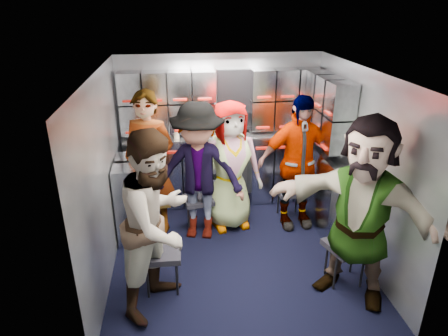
{
  "coord_description": "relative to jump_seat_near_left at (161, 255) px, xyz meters",
  "views": [
    {
      "loc": [
        -0.63,
        -3.91,
        2.78
      ],
      "look_at": [
        -0.09,
        0.35,
        0.94
      ],
      "focal_mm": 32.0,
      "sensor_mm": 36.0,
      "label": 1
    }
  ],
  "objects": [
    {
      "name": "floor",
      "position": [
        0.84,
        0.54,
        -0.41
      ],
      "size": [
        3.0,
        3.0,
        0.0
      ],
      "primitive_type": "plane",
      "color": "black",
      "rests_on": "ground"
    },
    {
      "name": "wall_back",
      "position": [
        0.84,
        2.04,
        0.64
      ],
      "size": [
        2.8,
        0.04,
        2.1
      ],
      "primitive_type": "cube",
      "color": "#91979E",
      "rests_on": "ground"
    },
    {
      "name": "wall_left",
      "position": [
        -0.56,
        0.54,
        0.64
      ],
      "size": [
        0.04,
        3.0,
        2.1
      ],
      "primitive_type": "cube",
      "color": "#91979E",
      "rests_on": "ground"
    },
    {
      "name": "wall_right",
      "position": [
        2.24,
        0.54,
        0.64
      ],
      "size": [
        0.04,
        3.0,
        2.1
      ],
      "primitive_type": "cube",
      "color": "#91979E",
      "rests_on": "ground"
    },
    {
      "name": "ceiling",
      "position": [
        0.84,
        0.54,
        1.69
      ],
      "size": [
        2.8,
        3.0,
        0.02
      ],
      "primitive_type": "cube",
      "color": "silver",
      "rests_on": "wall_back"
    },
    {
      "name": "cart_bank_back",
      "position": [
        0.84,
        1.83,
        0.09
      ],
      "size": [
        2.68,
        0.38,
        0.99
      ],
      "primitive_type": "cube",
      "color": "gray",
      "rests_on": "ground"
    },
    {
      "name": "cart_bank_left",
      "position": [
        -0.35,
        1.1,
        0.09
      ],
      "size": [
        0.38,
        0.76,
        0.99
      ],
      "primitive_type": "cube",
      "color": "gray",
      "rests_on": "ground"
    },
    {
      "name": "counter",
      "position": [
        0.84,
        1.83,
        0.61
      ],
      "size": [
        2.68,
        0.42,
        0.03
      ],
      "primitive_type": "cube",
      "color": "#B6B9BE",
      "rests_on": "cart_bank_back"
    },
    {
      "name": "locker_bank_back",
      "position": [
        0.84,
        1.89,
        1.08
      ],
      "size": [
        2.68,
        0.28,
        0.82
      ],
      "primitive_type": "cube",
      "color": "gray",
      "rests_on": "wall_back"
    },
    {
      "name": "locker_bank_right",
      "position": [
        2.09,
        1.24,
        1.08
      ],
      "size": [
        0.28,
        1.0,
        0.82
      ],
      "primitive_type": "cube",
      "color": "gray",
      "rests_on": "wall_right"
    },
    {
      "name": "right_cabinet",
      "position": [
        2.09,
        1.14,
        0.09
      ],
      "size": [
        0.28,
        1.2,
        1.0
      ],
      "primitive_type": "cube",
      "color": "gray",
      "rests_on": "ground"
    },
    {
      "name": "coffee_niche",
      "position": [
        1.02,
        1.95,
        1.06
      ],
      "size": [
        0.46,
        0.16,
        0.84
      ],
      "primitive_type": null,
      "color": "black",
      "rests_on": "wall_back"
    },
    {
      "name": "red_latch_strip",
      "position": [
        0.84,
        1.63,
        0.47
      ],
      "size": [
        2.6,
        0.02,
        0.03
      ],
      "primitive_type": "cube",
      "color": "#B5170D",
      "rests_on": "cart_bank_back"
    },
    {
      "name": "jump_seat_near_left",
      "position": [
        0.0,
        0.0,
        0.0
      ],
      "size": [
        0.4,
        0.38,
        0.46
      ],
      "rotation": [
        0.0,
        0.0,
        -0.02
      ],
      "color": "black",
      "rests_on": "ground"
    },
    {
      "name": "jump_seat_mid_left",
      "position": [
        0.45,
        1.15,
        -0.03
      ],
      "size": [
        0.41,
        0.4,
        0.43
      ],
      "rotation": [
        0.0,
        0.0,
        0.17
      ],
      "color": "black",
      "rests_on": "ground"
    },
    {
      "name": "jump_seat_center",
      "position": [
        0.86,
        1.36,
        0.02
      ],
      "size": [
        0.42,
        0.4,
        0.49
      ],
      "rotation": [
        0.0,
        0.0,
        0.02
      ],
      "color": "black",
      "rests_on": "ground"
    },
    {
      "name": "jump_seat_mid_right",
      "position": [
        1.69,
        1.27,
        -0.04
      ],
      "size": [
        0.36,
        0.34,
        0.41
      ],
      "rotation": [
        0.0,
        0.0,
        0.04
      ],
      "color": "black",
      "rests_on": "ground"
    },
    {
      "name": "jump_seat_near_right",
      "position": [
        1.89,
        -0.11,
        0.0
      ],
      "size": [
        0.48,
        0.47,
        0.46
      ],
      "rotation": [
        0.0,
        0.0,
        0.3
      ],
      "color": "black",
      "rests_on": "ground"
    },
    {
      "name": "attendant_standing",
      "position": [
        -0.14,
        1.19,
        0.5
      ],
      "size": [
        0.77,
        0.64,
        1.81
      ],
      "primitive_type": "imported",
      "rotation": [
        0.0,
        0.0,
        -0.36
      ],
      "color": "black",
      "rests_on": "ground"
    },
    {
      "name": "attendant_arc_a",
      "position": [
        0.0,
        -0.18,
        0.48
      ],
      "size": [
        1.04,
        1.09,
        1.78
      ],
      "primitive_type": "imported",
      "rotation": [
        0.0,
        0.0,
        0.99
      ],
      "color": "black",
      "rests_on": "ground"
    },
    {
      "name": "attendant_arc_b",
      "position": [
        0.45,
        0.97,
        0.45
      ],
      "size": [
        1.22,
        0.88,
        1.71
      ],
      "primitive_type": "imported",
      "rotation": [
        0.0,
        0.0,
        -0.23
      ],
      "color": "black",
      "rests_on": "ground"
    },
    {
      "name": "attendant_arc_c",
      "position": [
        0.86,
        1.18,
        0.42
      ],
      "size": [
        0.9,
        0.67,
        1.67
      ],
      "primitive_type": "imported",
      "rotation": [
        0.0,
        0.0,
        0.19
      ],
      "color": "black",
      "rests_on": "ground"
    },
    {
      "name": "attendant_arc_d",
      "position": [
        1.69,
        1.09,
        0.46
      ],
      "size": [
        1.05,
        0.5,
        1.74
      ],
      "primitive_type": "imported",
      "rotation": [
        0.0,
        0.0,
        0.08
      ],
      "color": "black",
      "rests_on": "ground"
    },
    {
      "name": "attendant_arc_e",
      "position": [
        1.89,
        -0.29,
        0.53
      ],
      "size": [
        1.67,
        1.56,
        1.87
      ],
      "primitive_type": "imported",
      "rotation": [
        0.0,
        0.0,
        -0.71
      ],
      "color": "black",
      "rests_on": "ground"
    },
    {
      "name": "bottle_left",
      "position": [
        0.68,
        1.78,
        0.76
      ],
      "size": [
        0.07,
        0.07,
        0.28
      ],
      "primitive_type": "cylinder",
      "color": "white",
      "rests_on": "counter"
    },
    {
      "name": "bottle_mid",
      "position": [
        0.6,
        1.78,
        0.76
      ],
      "size": [
        0.07,
        0.07,
        0.27
      ],
      "primitive_type": "cylinder",
      "color": "white",
      "rests_on": "counter"
    },
    {
      "name": "bottle_right",
      "position": [
        1.81,
        1.78,
        0.75
      ],
      "size": [
        0.06,
        0.06,
        0.25
      ],
      "primitive_type": "cylinder",
      "color": "white",
      "rests_on": "counter"
    },
    {
      "name": "cup_left",
      "position": [
        0.21,
        1.77,
        0.67
      ],
      "size": [
        0.07,
        0.07,
        0.1
      ],
      "primitive_type": "cylinder",
      "color": "#CCBB90",
      "rests_on": "counter"
    },
    {
      "name": "cup_right",
      "position": [
        2.01,
        1.77,
        0.67
      ],
      "size": [
        0.08,
        0.08,
        0.1
      ],
      "primitive_type": "cylinder",
      "color": "#CCBB90",
      "rests_on": "counter"
    }
  ]
}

